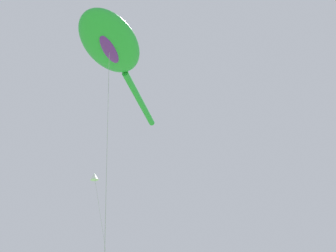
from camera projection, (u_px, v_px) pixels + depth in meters
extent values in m
ellipsoid|color=green|center=(110.00, 43.00, 20.73)|extent=(5.62, 4.24, 1.17)
cylinder|color=green|center=(140.00, 101.00, 25.13)|extent=(5.88, 1.83, 0.42)
ellipsoid|color=purple|center=(109.00, 50.00, 20.45)|extent=(2.32, 1.26, 0.42)
cylinder|color=#B2B2B7|center=(106.00, 176.00, 14.98)|extent=(1.52, 2.55, 16.44)
cone|color=white|center=(94.00, 176.00, 24.98)|extent=(0.78, 0.74, 0.58)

